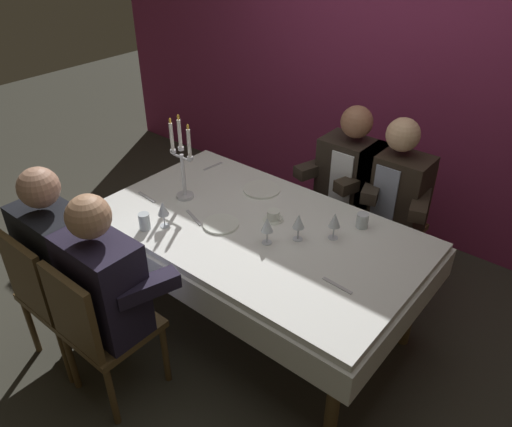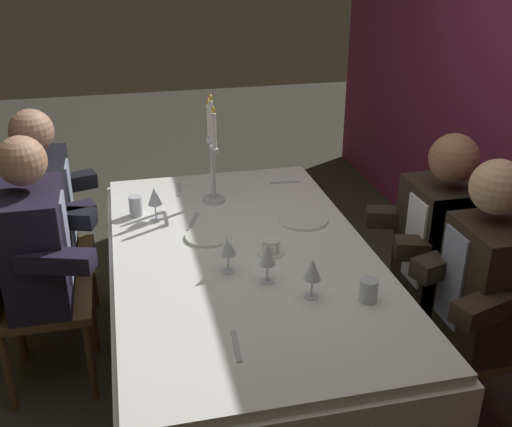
{
  "view_description": "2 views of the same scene",
  "coord_description": "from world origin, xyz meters",
  "px_view_note": "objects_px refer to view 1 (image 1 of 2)",
  "views": [
    {
      "loc": [
        1.52,
        -1.86,
        2.35
      ],
      "look_at": [
        -0.04,
        0.04,
        0.79
      ],
      "focal_mm": 34.89,
      "sensor_mm": 36.0,
      "label": 1
    },
    {
      "loc": [
        2.28,
        -0.47,
        2.01
      ],
      "look_at": [
        -0.16,
        0.09,
        0.84
      ],
      "focal_mm": 43.01,
      "sensor_mm": 36.0,
      "label": 2
    }
  ],
  "objects_px": {
    "wine_glass_2": "(335,221)",
    "seated_diner_1": "(102,285)",
    "dining_table": "(257,242)",
    "wine_glass_0": "(267,225)",
    "wine_glass_3": "(163,209)",
    "dinner_plate_0": "(221,224)",
    "candelabra": "(182,166)",
    "wine_glass_1": "(299,222)",
    "seated_diner_3": "(394,191)",
    "coffee_cup_0": "(274,216)",
    "water_tumbler_0": "(144,221)",
    "dinner_plate_1": "(262,189)",
    "seated_diner_0": "(55,252)",
    "seated_diner_2": "(351,176)",
    "water_tumbler_1": "(362,220)"
  },
  "relations": [
    {
      "from": "wine_glass_1",
      "to": "seated_diner_3",
      "type": "xyz_separation_m",
      "value": [
        0.17,
        0.84,
        -0.12
      ]
    },
    {
      "from": "dinner_plate_0",
      "to": "seated_diner_2",
      "type": "distance_m",
      "value": 1.05
    },
    {
      "from": "water_tumbler_0",
      "to": "seated_diner_3",
      "type": "relative_size",
      "value": 0.08
    },
    {
      "from": "dinner_plate_0",
      "to": "coffee_cup_0",
      "type": "relative_size",
      "value": 1.59
    },
    {
      "from": "coffee_cup_0",
      "to": "wine_glass_3",
      "type": "bearing_deg",
      "value": -134.46
    },
    {
      "from": "water_tumbler_0",
      "to": "wine_glass_1",
      "type": "bearing_deg",
      "value": 32.53
    },
    {
      "from": "wine_glass_1",
      "to": "dining_table",
      "type": "bearing_deg",
      "value": -170.97
    },
    {
      "from": "wine_glass_1",
      "to": "water_tumbler_1",
      "type": "bearing_deg",
      "value": 57.46
    },
    {
      "from": "wine_glass_3",
      "to": "seated_diner_1",
      "type": "distance_m",
      "value": 0.58
    },
    {
      "from": "dinner_plate_1",
      "to": "seated_diner_0",
      "type": "distance_m",
      "value": 1.3
    },
    {
      "from": "dinner_plate_0",
      "to": "water_tumbler_1",
      "type": "bearing_deg",
      "value": 38.13
    },
    {
      "from": "dining_table",
      "to": "seated_diner_0",
      "type": "xyz_separation_m",
      "value": [
        -0.68,
        -0.89,
        0.11
      ]
    },
    {
      "from": "water_tumbler_0",
      "to": "seated_diner_1",
      "type": "height_order",
      "value": "seated_diner_1"
    },
    {
      "from": "dinner_plate_0",
      "to": "wine_glass_1",
      "type": "xyz_separation_m",
      "value": [
        0.43,
        0.17,
        0.11
      ]
    },
    {
      "from": "wine_glass_0",
      "to": "seated_diner_3",
      "type": "xyz_separation_m",
      "value": [
        0.28,
        0.98,
        -0.12
      ]
    },
    {
      "from": "wine_glass_1",
      "to": "seated_diner_0",
      "type": "relative_size",
      "value": 0.13
    },
    {
      "from": "wine_glass_1",
      "to": "water_tumbler_1",
      "type": "distance_m",
      "value": 0.41
    },
    {
      "from": "water_tumbler_0",
      "to": "seated_diner_2",
      "type": "xyz_separation_m",
      "value": [
        0.59,
        1.32,
        -0.05
      ]
    },
    {
      "from": "dinner_plate_0",
      "to": "dinner_plate_1",
      "type": "bearing_deg",
      "value": 98.76
    },
    {
      "from": "candelabra",
      "to": "wine_glass_0",
      "type": "relative_size",
      "value": 3.39
    },
    {
      "from": "dinner_plate_1",
      "to": "seated_diner_1",
      "type": "xyz_separation_m",
      "value": [
        -0.03,
        -1.23,
        -0.01
      ]
    },
    {
      "from": "candelabra",
      "to": "wine_glass_1",
      "type": "xyz_separation_m",
      "value": [
        0.82,
        0.08,
        -0.11
      ]
    },
    {
      "from": "wine_glass_3",
      "to": "seated_diner_3",
      "type": "xyz_separation_m",
      "value": [
        0.84,
        1.23,
        -0.12
      ]
    },
    {
      "from": "seated_diner_1",
      "to": "seated_diner_3",
      "type": "distance_m",
      "value": 1.9
    },
    {
      "from": "wine_glass_0",
      "to": "wine_glass_3",
      "type": "xyz_separation_m",
      "value": [
        -0.56,
        -0.25,
        0.0
      ]
    },
    {
      "from": "dinner_plate_0",
      "to": "seated_diner_1",
      "type": "bearing_deg",
      "value": -97.38
    },
    {
      "from": "wine_glass_2",
      "to": "water_tumbler_0",
      "type": "height_order",
      "value": "wine_glass_2"
    },
    {
      "from": "dining_table",
      "to": "wine_glass_2",
      "type": "height_order",
      "value": "wine_glass_2"
    },
    {
      "from": "water_tumbler_1",
      "to": "coffee_cup_0",
      "type": "relative_size",
      "value": 0.67
    },
    {
      "from": "coffee_cup_0",
      "to": "seated_diner_0",
      "type": "distance_m",
      "value": 1.23
    },
    {
      "from": "seated_diner_0",
      "to": "coffee_cup_0",
      "type": "bearing_deg",
      "value": 54.34
    },
    {
      "from": "dinner_plate_1",
      "to": "water_tumbler_0",
      "type": "distance_m",
      "value": 0.81
    },
    {
      "from": "dinner_plate_1",
      "to": "wine_glass_3",
      "type": "distance_m",
      "value": 0.71
    },
    {
      "from": "dinner_plate_1",
      "to": "seated_diner_1",
      "type": "relative_size",
      "value": 0.19
    },
    {
      "from": "wine_glass_1",
      "to": "water_tumbler_0",
      "type": "xyz_separation_m",
      "value": [
        -0.74,
        -0.47,
        -0.07
      ]
    },
    {
      "from": "seated_diner_2",
      "to": "wine_glass_3",
      "type": "bearing_deg",
      "value": -113.04
    },
    {
      "from": "water_tumbler_0",
      "to": "seated_diner_2",
      "type": "relative_size",
      "value": 0.08
    },
    {
      "from": "dinner_plate_0",
      "to": "seated_diner_3",
      "type": "bearing_deg",
      "value": 59.51
    },
    {
      "from": "wine_glass_1",
      "to": "water_tumbler_0",
      "type": "relative_size",
      "value": 1.65
    },
    {
      "from": "dinner_plate_1",
      "to": "dinner_plate_0",
      "type": "bearing_deg",
      "value": -81.24
    },
    {
      "from": "wine_glass_1",
      "to": "wine_glass_3",
      "type": "height_order",
      "value": "same"
    },
    {
      "from": "dinner_plate_1",
      "to": "seated_diner_0",
      "type": "bearing_deg",
      "value": -109.93
    },
    {
      "from": "wine_glass_0",
      "to": "dinner_plate_1",
      "type": "bearing_deg",
      "value": 131.68
    },
    {
      "from": "wine_glass_3",
      "to": "seated_diner_0",
      "type": "bearing_deg",
      "value": -116.43
    },
    {
      "from": "wine_glass_2",
      "to": "seated_diner_1",
      "type": "height_order",
      "value": "seated_diner_1"
    },
    {
      "from": "wine_glass_1",
      "to": "seated_diner_3",
      "type": "height_order",
      "value": "seated_diner_3"
    },
    {
      "from": "seated_diner_2",
      "to": "wine_glass_1",
      "type": "bearing_deg",
      "value": -79.82
    },
    {
      "from": "dinner_plate_0",
      "to": "seated_diner_0",
      "type": "distance_m",
      "value": 0.92
    },
    {
      "from": "water_tumbler_1",
      "to": "seated_diner_0",
      "type": "xyz_separation_m",
      "value": [
        -1.16,
        -1.26,
        -0.05
      ]
    },
    {
      "from": "wine_glass_2",
      "to": "dining_table",
      "type": "bearing_deg",
      "value": -156.42
    }
  ]
}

